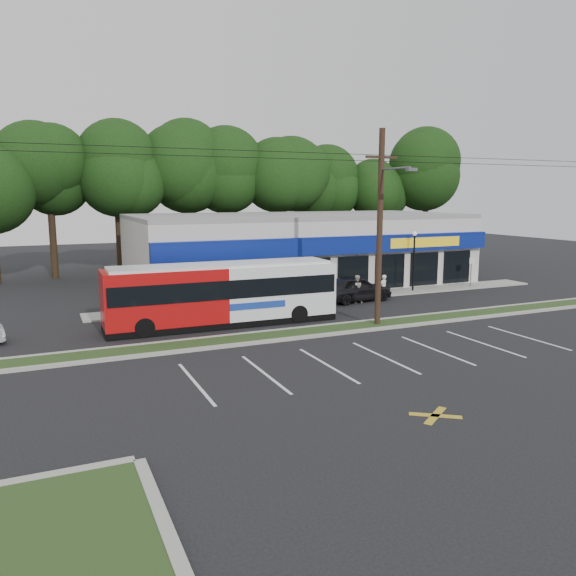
{
  "coord_description": "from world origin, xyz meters",
  "views": [
    {
      "loc": [
        -12.87,
        -23.18,
        6.75
      ],
      "look_at": [
        -0.31,
        5.0,
        1.62
      ],
      "focal_mm": 35.0,
      "sensor_mm": 36.0,
      "label": 1
    }
  ],
  "objects_px": {
    "sign_post": "(471,267)",
    "pedestrian_b": "(356,289)",
    "lamp_post": "(414,254)",
    "pedestrian_a": "(383,288)",
    "metrobus": "(223,293)",
    "car_dark": "(355,288)",
    "utility_pole": "(378,222)"
  },
  "relations": [
    {
      "from": "metrobus",
      "to": "pedestrian_b",
      "type": "bearing_deg",
      "value": 14.84
    },
    {
      "from": "metrobus",
      "to": "sign_post",
      "type": "bearing_deg",
      "value": 12.38
    },
    {
      "from": "lamp_post",
      "to": "car_dark",
      "type": "height_order",
      "value": "lamp_post"
    },
    {
      "from": "sign_post",
      "to": "pedestrian_a",
      "type": "height_order",
      "value": "sign_post"
    },
    {
      "from": "pedestrian_b",
      "to": "sign_post",
      "type": "bearing_deg",
      "value": -156.7
    },
    {
      "from": "lamp_post",
      "to": "pedestrian_a",
      "type": "distance_m",
      "value": 4.56
    },
    {
      "from": "utility_pole",
      "to": "car_dark",
      "type": "bearing_deg",
      "value": 67.87
    },
    {
      "from": "sign_post",
      "to": "car_dark",
      "type": "height_order",
      "value": "sign_post"
    },
    {
      "from": "sign_post",
      "to": "pedestrian_a",
      "type": "xyz_separation_m",
      "value": [
        -8.73,
        -1.66,
        -0.72
      ]
    },
    {
      "from": "lamp_post",
      "to": "pedestrian_a",
      "type": "relative_size",
      "value": 2.54
    },
    {
      "from": "lamp_post",
      "to": "pedestrian_b",
      "type": "distance_m",
      "value": 6.36
    },
    {
      "from": "pedestrian_a",
      "to": "pedestrian_b",
      "type": "distance_m",
      "value": 2.06
    },
    {
      "from": "sign_post",
      "to": "pedestrian_a",
      "type": "bearing_deg",
      "value": -169.25
    },
    {
      "from": "sign_post",
      "to": "car_dark",
      "type": "xyz_separation_m",
      "value": [
        -10.54,
        -1.19,
        -0.71
      ]
    },
    {
      "from": "utility_pole",
      "to": "pedestrian_b",
      "type": "relative_size",
      "value": 27.96
    },
    {
      "from": "sign_post",
      "to": "pedestrian_b",
      "type": "bearing_deg",
      "value": -170.84
    },
    {
      "from": "utility_pole",
      "to": "lamp_post",
      "type": "xyz_separation_m",
      "value": [
        8.17,
        7.87,
        -2.74
      ]
    },
    {
      "from": "lamp_post",
      "to": "utility_pole",
      "type": "bearing_deg",
      "value": -136.05
    },
    {
      "from": "lamp_post",
      "to": "metrobus",
      "type": "distance_m",
      "value": 15.89
    },
    {
      "from": "sign_post",
      "to": "metrobus",
      "type": "relative_size",
      "value": 0.18
    },
    {
      "from": "pedestrian_a",
      "to": "metrobus",
      "type": "bearing_deg",
      "value": -3.29
    },
    {
      "from": "metrobus",
      "to": "pedestrian_b",
      "type": "relative_size",
      "value": 6.79
    },
    {
      "from": "lamp_post",
      "to": "pedestrian_b",
      "type": "height_order",
      "value": "lamp_post"
    },
    {
      "from": "sign_post",
      "to": "metrobus",
      "type": "distance_m",
      "value": 20.68
    },
    {
      "from": "metrobus",
      "to": "utility_pole",
      "type": "bearing_deg",
      "value": -25.7
    },
    {
      "from": "utility_pole",
      "to": "car_dark",
      "type": "distance_m",
      "value": 8.34
    },
    {
      "from": "lamp_post",
      "to": "pedestrian_b",
      "type": "xyz_separation_m",
      "value": [
        -5.79,
        -1.97,
        -1.78
      ]
    },
    {
      "from": "car_dark",
      "to": "pedestrian_b",
      "type": "relative_size",
      "value": 2.76
    },
    {
      "from": "car_dark",
      "to": "lamp_post",
      "type": "bearing_deg",
      "value": -81.84
    },
    {
      "from": "pedestrian_a",
      "to": "pedestrian_b",
      "type": "bearing_deg",
      "value": -12.79
    },
    {
      "from": "sign_post",
      "to": "metrobus",
      "type": "xyz_separation_m",
      "value": [
        -20.27,
        -4.08,
        0.17
      ]
    },
    {
      "from": "utility_pole",
      "to": "car_dark",
      "type": "xyz_separation_m",
      "value": [
        2.63,
        6.46,
        -4.57
      ]
    }
  ]
}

